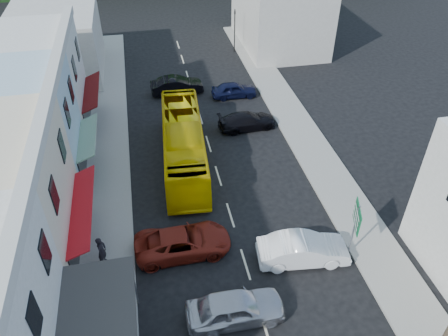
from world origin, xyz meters
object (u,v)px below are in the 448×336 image
car_silver (236,309)px  traffic_signal (235,31)px  car_red (183,243)px  car_white (303,251)px  direction_sign (353,232)px  bus (184,145)px  pedestrian_left (102,252)px

car_silver → traffic_signal: size_ratio=0.98×
car_silver → car_red: 5.18m
car_white → direction_sign: size_ratio=1.16×
bus → car_red: size_ratio=2.52×
bus → car_red: 8.52m
bus → pedestrian_left: size_ratio=6.82×
pedestrian_left → bus: bearing=-12.6°
pedestrian_left → traffic_signal: bearing=-5.6°
bus → pedestrian_left: bearing=-119.2°
direction_sign → pedestrian_left: bearing=-170.9°
car_red → traffic_signal: traffic_signal is taller
bus → car_white: bearing=-59.1°
car_red → traffic_signal: size_ratio=1.02×
car_silver → direction_sign: size_ratio=1.16×
bus → traffic_signal: traffic_signal is taller
bus → direction_sign: (7.89, -10.56, 0.35)m
direction_sign → bus: bearing=144.6°
bus → direction_sign: bearing=-49.3°
car_red → direction_sign: direction_sign is taller
car_white → direction_sign: 2.91m
car_red → pedestrian_left: pedestrian_left is taller
car_red → pedestrian_left: 4.40m
pedestrian_left → traffic_signal: 30.54m
car_red → traffic_signal: (9.04, 27.31, 1.56)m
car_red → pedestrian_left: bearing=90.2°
bus → pedestrian_left: 10.15m
car_white → pedestrian_left: (-10.79, 1.86, 0.30)m
car_silver → traffic_signal: traffic_signal is taller
bus → car_white: bus is taller
pedestrian_left → traffic_signal: traffic_signal is taller
direction_sign → traffic_signal: 29.47m
bus → traffic_signal: (7.89, 18.91, 0.71)m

